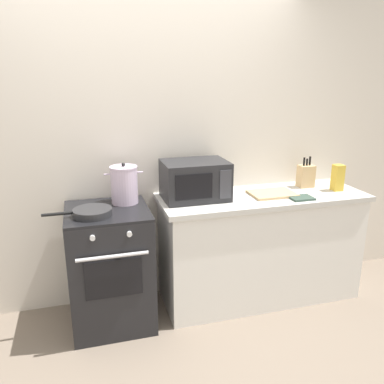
{
  "coord_description": "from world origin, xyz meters",
  "views": [
    {
      "loc": [
        -0.51,
        -2.2,
        1.87
      ],
      "look_at": [
        0.29,
        0.6,
        1.0
      ],
      "focal_mm": 37.27,
      "sensor_mm": 36.0,
      "label": 1
    }
  ],
  "objects_px": {
    "frying_pan": "(92,212)",
    "pasta_box": "(338,178)",
    "stove": "(110,267)",
    "stock_pot": "(124,185)",
    "cutting_board": "(272,194)",
    "microwave": "(195,180)",
    "oven_mitt": "(301,198)",
    "knife_block": "(306,176)"
  },
  "relations": [
    {
      "from": "frying_pan",
      "to": "pasta_box",
      "type": "distance_m",
      "value": 2.02
    },
    {
      "from": "stove",
      "to": "stock_pot",
      "type": "bearing_deg",
      "value": 40.36
    },
    {
      "from": "cutting_board",
      "to": "microwave",
      "type": "bearing_deg",
      "value": 172.97
    },
    {
      "from": "stock_pot",
      "to": "oven_mitt",
      "type": "relative_size",
      "value": 1.74
    },
    {
      "from": "stock_pot",
      "to": "oven_mitt",
      "type": "distance_m",
      "value": 1.38
    },
    {
      "from": "cutting_board",
      "to": "knife_block",
      "type": "height_order",
      "value": "knife_block"
    },
    {
      "from": "stock_pot",
      "to": "pasta_box",
      "type": "relative_size",
      "value": 1.42
    },
    {
      "from": "frying_pan",
      "to": "cutting_board",
      "type": "distance_m",
      "value": 1.44
    },
    {
      "from": "pasta_box",
      "to": "stove",
      "type": "bearing_deg",
      "value": 179.13
    },
    {
      "from": "cutting_board",
      "to": "knife_block",
      "type": "bearing_deg",
      "value": 19.98
    },
    {
      "from": "stock_pot",
      "to": "cutting_board",
      "type": "height_order",
      "value": "stock_pot"
    },
    {
      "from": "stove",
      "to": "pasta_box",
      "type": "xyz_separation_m",
      "value": [
        1.91,
        -0.03,
        0.57
      ]
    },
    {
      "from": "frying_pan",
      "to": "microwave",
      "type": "relative_size",
      "value": 0.94
    },
    {
      "from": "microwave",
      "to": "cutting_board",
      "type": "distance_m",
      "value": 0.65
    },
    {
      "from": "frying_pan",
      "to": "oven_mitt",
      "type": "bearing_deg",
      "value": -2.04
    },
    {
      "from": "microwave",
      "to": "pasta_box",
      "type": "distance_m",
      "value": 1.22
    },
    {
      "from": "frying_pan",
      "to": "stock_pot",
      "type": "bearing_deg",
      "value": 41.5
    },
    {
      "from": "frying_pan",
      "to": "oven_mitt",
      "type": "distance_m",
      "value": 1.6
    },
    {
      "from": "microwave",
      "to": "frying_pan",
      "type": "bearing_deg",
      "value": -167.26
    },
    {
      "from": "stock_pot",
      "to": "cutting_board",
      "type": "relative_size",
      "value": 0.87
    },
    {
      "from": "cutting_board",
      "to": "stock_pot",
      "type": "bearing_deg",
      "value": 173.94
    },
    {
      "from": "knife_block",
      "to": "stove",
      "type": "bearing_deg",
      "value": -175.28
    },
    {
      "from": "pasta_box",
      "to": "oven_mitt",
      "type": "xyz_separation_m",
      "value": [
        -0.41,
        -0.13,
        -0.1
      ]
    },
    {
      "from": "stove",
      "to": "stock_pot",
      "type": "distance_m",
      "value": 0.63
    },
    {
      "from": "stock_pot",
      "to": "knife_block",
      "type": "bearing_deg",
      "value": 0.56
    },
    {
      "from": "microwave",
      "to": "cutting_board",
      "type": "xyz_separation_m",
      "value": [
        0.63,
        -0.08,
        -0.14
      ]
    },
    {
      "from": "stove",
      "to": "frying_pan",
      "type": "relative_size",
      "value": 1.96
    },
    {
      "from": "cutting_board",
      "to": "frying_pan",
      "type": "bearing_deg",
      "value": -175.89
    },
    {
      "from": "stock_pot",
      "to": "pasta_box",
      "type": "bearing_deg",
      "value": -5.04
    },
    {
      "from": "stock_pot",
      "to": "oven_mitt",
      "type": "height_order",
      "value": "stock_pot"
    },
    {
      "from": "cutting_board",
      "to": "pasta_box",
      "type": "height_order",
      "value": "pasta_box"
    },
    {
      "from": "cutting_board",
      "to": "pasta_box",
      "type": "relative_size",
      "value": 1.64
    },
    {
      "from": "frying_pan",
      "to": "cutting_board",
      "type": "relative_size",
      "value": 1.31
    },
    {
      "from": "knife_block",
      "to": "oven_mitt",
      "type": "xyz_separation_m",
      "value": [
        -0.21,
        -0.3,
        -0.09
      ]
    },
    {
      "from": "frying_pan",
      "to": "microwave",
      "type": "height_order",
      "value": "microwave"
    },
    {
      "from": "cutting_board",
      "to": "pasta_box",
      "type": "xyz_separation_m",
      "value": [
        0.58,
        -0.03,
        0.1
      ]
    },
    {
      "from": "oven_mitt",
      "to": "stock_pot",
      "type": "bearing_deg",
      "value": 168.05
    },
    {
      "from": "stock_pot",
      "to": "pasta_box",
      "type": "height_order",
      "value": "stock_pot"
    },
    {
      "from": "stove",
      "to": "frying_pan",
      "type": "bearing_deg",
      "value": -137.01
    },
    {
      "from": "stove",
      "to": "oven_mitt",
      "type": "xyz_separation_m",
      "value": [
        1.49,
        -0.16,
        0.47
      ]
    },
    {
      "from": "stock_pot",
      "to": "cutting_board",
      "type": "distance_m",
      "value": 1.19
    },
    {
      "from": "stock_pot",
      "to": "microwave",
      "type": "distance_m",
      "value": 0.54
    }
  ]
}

